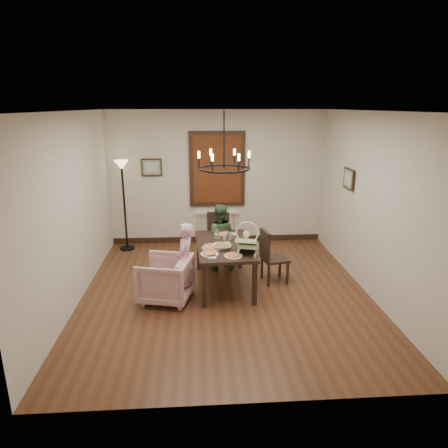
{
  "coord_description": "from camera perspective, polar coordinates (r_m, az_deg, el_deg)",
  "views": [
    {
      "loc": [
        -0.42,
        -5.8,
        2.88
      ],
      "look_at": [
        -0.0,
        0.31,
        1.05
      ],
      "focal_mm": 32.0,
      "sensor_mm": 36.0,
      "label": 1
    }
  ],
  "objects": [
    {
      "name": "chandelier",
      "position": [
        6.14,
        0.01,
        7.94
      ],
      "size": [
        0.8,
        0.8,
        0.04
      ],
      "primitive_type": "torus",
      "color": "black",
      "rests_on": "room_shell"
    },
    {
      "name": "pizza_platter",
      "position": [
        6.25,
        -1.66,
        -3.34
      ],
      "size": [
        0.33,
        0.33,
        0.04
      ],
      "primitive_type": "cylinder",
      "color": "tan",
      "rests_on": "dining_table"
    },
    {
      "name": "picture_right",
      "position": [
        7.3,
        17.38,
        6.19
      ],
      "size": [
        0.03,
        0.42,
        0.36
      ],
      "primitive_type": "cube",
      "rotation": [
        0.0,
        0.0,
        1.57
      ],
      "color": "black",
      "rests_on": "room_shell"
    },
    {
      "name": "drinking_glass",
      "position": [
        6.54,
        0.68,
        -1.97
      ],
      "size": [
        0.07,
        0.07,
        0.14
      ],
      "primitive_type": "cylinder",
      "color": "silver",
      "rests_on": "dining_table"
    },
    {
      "name": "chair_right",
      "position": [
        6.75,
        7.3,
        -4.5
      ],
      "size": [
        0.47,
        0.47,
        0.92
      ],
      "primitive_type": null,
      "rotation": [
        0.0,
        0.0,
        1.75
      ],
      "color": "black",
      "rests_on": "room_shell"
    },
    {
      "name": "salad_bowl",
      "position": [
        6.22,
        -0.25,
        -3.21
      ],
      "size": [
        0.33,
        0.33,
        0.08
      ],
      "primitive_type": "imported",
      "color": "white",
      "rests_on": "dining_table"
    },
    {
      "name": "armchair",
      "position": [
        6.18,
        -8.38,
        -7.78
      ],
      "size": [
        0.91,
        0.89,
        0.69
      ],
      "primitive_type": "imported",
      "rotation": [
        0.0,
        0.0,
        -1.8
      ],
      "color": "#CC9C9D",
      "rests_on": "room_shell"
    },
    {
      "name": "floor_lamp",
      "position": [
        8.33,
        -14.03,
        2.38
      ],
      "size": [
        0.3,
        0.3,
        1.8
      ],
      "primitive_type": null,
      "color": "black",
      "rests_on": "room_shell"
    },
    {
      "name": "seated_man",
      "position": [
        7.21,
        -0.68,
        -2.63
      ],
      "size": [
        0.52,
        0.43,
        1.0
      ],
      "primitive_type": "imported",
      "rotation": [
        0.0,
        0.0,
        3.04
      ],
      "color": "#355633",
      "rests_on": "room_shell"
    },
    {
      "name": "baby_bouncer",
      "position": [
        6.04,
        3.35,
        -2.62
      ],
      "size": [
        0.48,
        0.58,
        0.33
      ],
      "primitive_type": null,
      "rotation": [
        0.0,
        0.0,
        -0.25
      ],
      "color": "#BDE39C",
      "rests_on": "dining_table"
    },
    {
      "name": "window_blinds",
      "position": [
        8.37,
        -0.98,
        7.84
      ],
      "size": [
        1.0,
        0.03,
        1.4
      ],
      "primitive_type": "cube",
      "color": "brown",
      "rests_on": "room_shell"
    },
    {
      "name": "dining_table",
      "position": [
        6.47,
        0.01,
        -3.6
      ],
      "size": [
        0.94,
        1.58,
        0.72
      ],
      "rotation": [
        0.0,
        0.0,
        0.05
      ],
      "color": "black",
      "rests_on": "room_shell"
    },
    {
      "name": "room_shell",
      "position": [
        6.36,
        -0.0,
        3.18
      ],
      "size": [
        4.51,
        5.0,
        2.81
      ],
      "color": "brown",
      "rests_on": "ground"
    },
    {
      "name": "chair_far",
      "position": [
        7.46,
        -0.98,
        -2.14
      ],
      "size": [
        0.48,
        0.48,
        0.96
      ],
      "primitive_type": null,
      "rotation": [
        0.0,
        0.0,
        -0.16
      ],
      "color": "black",
      "rests_on": "room_shell"
    },
    {
      "name": "picture_back",
      "position": [
        8.41,
        -10.3,
        7.97
      ],
      "size": [
        0.42,
        0.03,
        0.36
      ],
      "primitive_type": "cube",
      "color": "black",
      "rests_on": "room_shell"
    },
    {
      "name": "elderly_woman",
      "position": [
        6.2,
        -5.6,
        -6.1
      ],
      "size": [
        0.32,
        0.41,
        0.98
      ],
      "primitive_type": "imported",
      "rotation": [
        0.0,
        0.0,
        -1.83
      ],
      "color": "#DB9BBA",
      "rests_on": "room_shell"
    },
    {
      "name": "radiator",
      "position": [
        8.67,
        -0.95,
        -0.33
      ],
      "size": [
        0.92,
        0.12,
        0.62
      ],
      "primitive_type": null,
      "color": "silver",
      "rests_on": "room_shell"
    }
  ]
}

